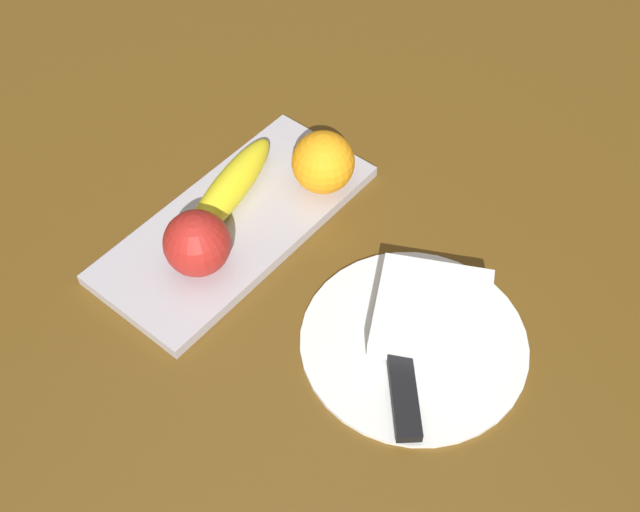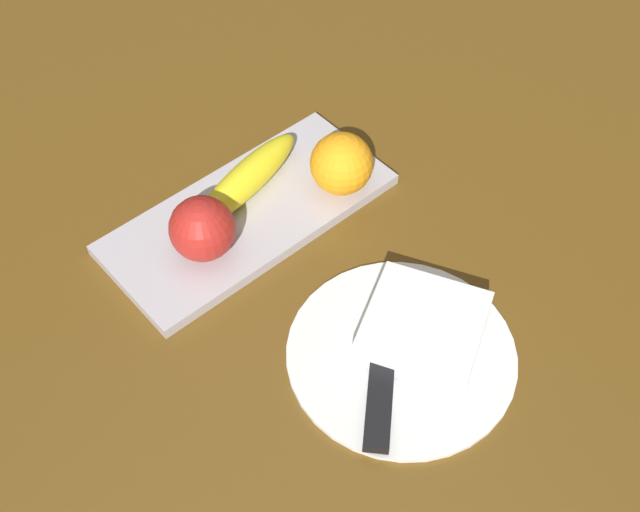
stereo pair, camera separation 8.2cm
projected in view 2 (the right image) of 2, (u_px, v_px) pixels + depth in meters
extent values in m
plane|color=brown|center=(252.00, 184.00, 0.95)|extent=(2.40, 2.40, 0.00)
cube|color=#B7B3BB|center=(249.00, 213.00, 0.91)|extent=(0.33, 0.15, 0.01)
sphere|color=#B0231D|center=(202.00, 229.00, 0.84)|extent=(0.07, 0.07, 0.07)
ellipsoid|color=yellow|center=(247.00, 178.00, 0.91)|extent=(0.17, 0.08, 0.04)
sphere|color=orange|center=(342.00, 164.00, 0.90)|extent=(0.07, 0.07, 0.07)
cylinder|color=white|center=(401.00, 352.00, 0.79)|extent=(0.23, 0.23, 0.01)
cube|color=white|center=(423.00, 327.00, 0.79)|extent=(0.15, 0.15, 0.02)
cube|color=silver|center=(383.00, 354.00, 0.79)|extent=(0.12, 0.12, 0.00)
cube|color=black|center=(379.00, 406.00, 0.75)|extent=(0.08, 0.08, 0.01)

